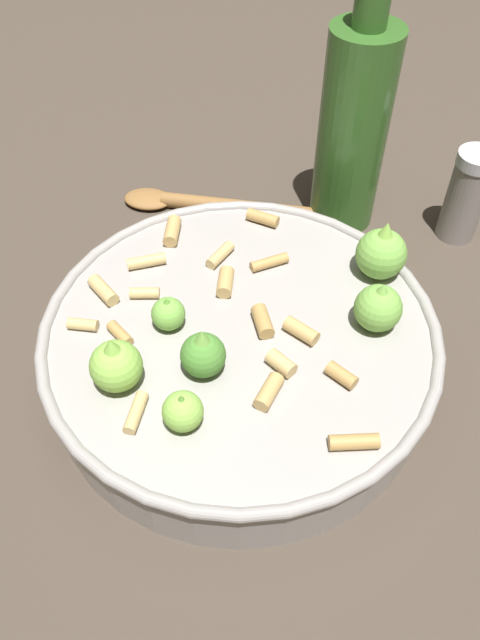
% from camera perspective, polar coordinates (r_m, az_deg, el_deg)
% --- Properties ---
extents(ground_plane, '(2.40, 2.40, 0.00)m').
position_cam_1_polar(ground_plane, '(0.53, 0.00, -4.73)').
color(ground_plane, '#42382D').
extents(cooking_pan, '(0.32, 0.32, 0.11)m').
position_cam_1_polar(cooking_pan, '(0.50, 0.11, -2.38)').
color(cooking_pan, '#9E9993').
rests_on(cooking_pan, ground).
extents(pepper_shaker, '(0.04, 0.04, 0.10)m').
position_cam_1_polar(pepper_shaker, '(0.66, 20.14, 10.72)').
color(pepper_shaker, gray).
rests_on(pepper_shaker, ground).
extents(olive_oil_bottle, '(0.07, 0.07, 0.25)m').
position_cam_1_polar(olive_oil_bottle, '(0.62, 10.40, 17.07)').
color(olive_oil_bottle, '#336023').
rests_on(olive_oil_bottle, ground).
extents(wooden_spoon, '(0.12, 0.23, 0.02)m').
position_cam_1_polar(wooden_spoon, '(0.67, -1.81, 10.48)').
color(wooden_spoon, olive).
rests_on(wooden_spoon, ground).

